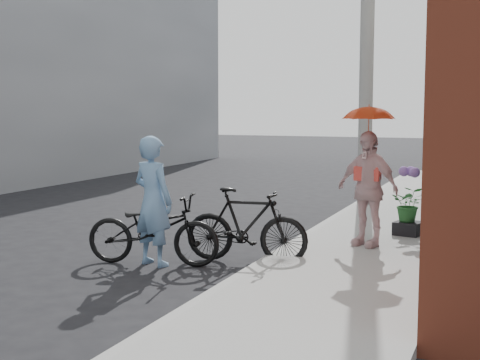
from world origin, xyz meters
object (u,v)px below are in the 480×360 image
Objects in this scene: bike_right at (246,225)px; planter at (408,228)px; officer at (153,201)px; kimono_woman at (367,189)px; utility_pole at (367,36)px; bike_left at (153,229)px.

bike_right is 4.33× the size of planter.
kimono_woman reaches higher than officer.
utility_pole is at bearing -88.80° from officer.
planter is (1.34, -3.10, -3.28)m from utility_pole.
kimono_woman is at bearing -65.71° from bike_left.
planter is (2.93, 2.79, -0.25)m from bike_left.
bike_left is 4.66× the size of planter.
kimono_woman reaches higher than planter.
kimono_woman reaches higher than bike_right.
utility_pole is 4.07× the size of officer.
kimono_woman reaches higher than bike_left.
utility_pole is 18.03× the size of planter.
bike_right is (1.08, 0.60, -0.35)m from officer.
utility_pole reaches higher than bike_right.
planter is at bearing -47.23° from bike_right.
bike_left is at bearing -105.17° from utility_pole.
kimono_woman is at bearing -112.75° from planter.
utility_pole is 3.87× the size of bike_left.
officer is 0.95× the size of bike_left.
bike_right is 1.85m from kimono_woman.
planter is (1.84, 2.20, -0.28)m from bike_right.
planter is (2.92, 2.80, -0.64)m from officer.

